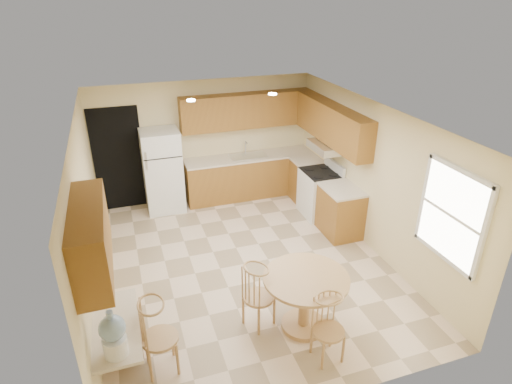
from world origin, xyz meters
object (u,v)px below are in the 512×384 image
object	(u,v)px
refrigerator	(163,171)
chair_table_a	(261,294)
water_crock	(114,335)
chair_table_b	(332,328)
chair_desk	(160,335)
stove	(320,193)
dining_table	(305,295)

from	to	relation	value
refrigerator	chair_table_a	size ratio (longest dim) A/B	1.79
refrigerator	water_crock	world-z (taller)	refrigerator
chair_table_b	chair_table_a	bearing A→B (deg)	-57.02
chair_table_b	water_crock	distance (m)	2.43
chair_table_a	water_crock	world-z (taller)	water_crock
chair_table_a	water_crock	size ratio (longest dim) A/B	1.70
chair_desk	stove	bearing A→B (deg)	128.49
dining_table	chair_table_b	world-z (taller)	chair_table_b
refrigerator	water_crock	size ratio (longest dim) A/B	3.03
refrigerator	chair_table_b	distance (m)	4.88
dining_table	chair_table_a	size ratio (longest dim) A/B	1.19
refrigerator	chair_table_b	size ratio (longest dim) A/B	1.89
refrigerator	dining_table	bearing A→B (deg)	-72.39
dining_table	chair_desk	world-z (taller)	chair_desk
dining_table	chair_table_b	xyz separation A→B (m)	(0.05, -0.66, 0.00)
chair_table_b	chair_desk	world-z (taller)	chair_desk
chair_desk	chair_table_b	bearing A→B (deg)	74.15
dining_table	refrigerator	bearing A→B (deg)	107.61
refrigerator	stove	bearing A→B (deg)	-22.99
chair_table_a	chair_desk	distance (m)	1.38
chair_table_b	chair_desk	xyz separation A→B (m)	(-1.93, 0.46, 0.06)
stove	chair_table_b	bearing A→B (deg)	-114.06
stove	chair_desk	size ratio (longest dim) A/B	1.11
chair_table_b	chair_desk	size ratio (longest dim) A/B	0.90
chair_table_b	water_crock	bearing A→B (deg)	-7.23
dining_table	water_crock	bearing A→B (deg)	-168.05
chair_table_b	water_crock	xyz separation A→B (m)	(-2.38, 0.16, 0.48)
chair_table_a	chair_desk	bearing A→B (deg)	-101.38
stove	chair_table_a	distance (m)	3.41
dining_table	chair_table_a	distance (m)	0.57
stove	dining_table	distance (m)	3.23
dining_table	chair_desk	bearing A→B (deg)	-174.13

